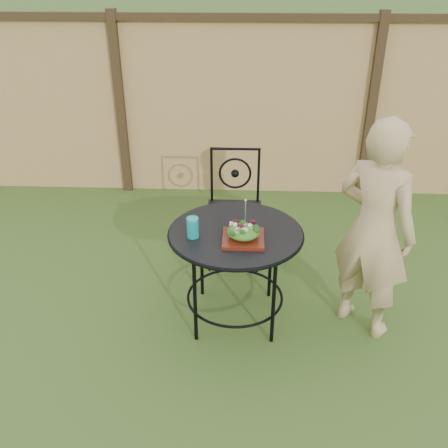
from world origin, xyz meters
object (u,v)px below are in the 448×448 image
Objects in this scene: patio_chair at (234,204)px; diner at (374,230)px; patio_table at (235,249)px; salad_plate at (243,239)px.

patio_chair is 0.62× the size of diner.
diner is at bearing -1.98° from patio_table.
salad_plate is at bearing -85.23° from patio_chair.
diner reaches higher than patio_table.
salad_plate is at bearing -66.17° from patio_table.
salad_plate is (0.05, -0.12, 0.15)m from patio_table.
salad_plate is at bearing 47.20° from diner.
patio_table is at bearing -88.04° from patio_chair.
patio_table is 3.42× the size of salad_plate.
patio_chair is (-0.03, 0.85, -0.08)m from patio_table.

